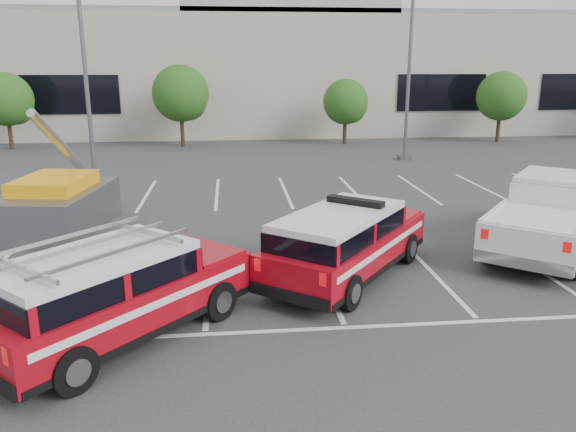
% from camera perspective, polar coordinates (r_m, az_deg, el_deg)
% --- Properties ---
extents(ground, '(120.00, 120.00, 0.00)m').
position_cam_1_polar(ground, '(13.70, 3.46, -5.94)').
color(ground, '#323234').
rests_on(ground, ground).
extents(stall_markings, '(23.00, 15.00, 0.01)m').
position_cam_1_polar(stall_markings, '(17.92, 1.16, -0.72)').
color(stall_markings, silver).
rests_on(stall_markings, ground).
extents(convention_building, '(60.00, 16.99, 13.20)m').
position_cam_1_polar(convention_building, '(44.51, -3.02, 15.04)').
color(convention_building, '#B3A797').
rests_on(convention_building, ground).
extents(tree_left, '(3.07, 3.07, 4.42)m').
position_cam_1_polar(tree_left, '(36.98, -26.57, 10.39)').
color(tree_left, '#3F2B19').
rests_on(tree_left, ground).
extents(tree_mid_left, '(3.37, 3.37, 4.85)m').
position_cam_1_polar(tree_mid_left, '(34.79, -10.70, 11.94)').
color(tree_mid_left, '#3F2B19').
rests_on(tree_mid_left, ground).
extents(tree_mid_right, '(2.77, 2.77, 3.99)m').
position_cam_1_polar(tree_mid_right, '(35.46, 5.99, 11.31)').
color(tree_mid_right, '#3F2B19').
rests_on(tree_mid_right, ground).
extents(tree_right, '(3.07, 3.07, 4.42)m').
position_cam_1_polar(tree_right, '(38.73, 20.93, 11.14)').
color(tree_right, '#3F2B19').
rests_on(tree_right, ground).
extents(light_pole_left, '(0.90, 0.60, 10.24)m').
position_cam_1_polar(light_pole_left, '(25.28, -20.03, 14.98)').
color(light_pole_left, '#59595E').
rests_on(light_pole_left, ground).
extents(light_pole_mid, '(0.90, 0.60, 10.24)m').
position_cam_1_polar(light_pole_mid, '(30.00, 12.27, 15.45)').
color(light_pole_mid, '#59595E').
rests_on(light_pole_mid, ground).
extents(fire_chief_suv, '(4.75, 5.31, 1.85)m').
position_cam_1_polar(fire_chief_suv, '(13.32, 5.90, -3.17)').
color(fire_chief_suv, '#980713').
rests_on(fire_chief_suv, ground).
extents(white_pickup, '(5.83, 6.34, 1.97)m').
position_cam_1_polar(white_pickup, '(17.02, 25.08, -0.35)').
color(white_pickup, silver).
rests_on(white_pickup, ground).
extents(ladder_suv, '(4.89, 5.07, 2.00)m').
position_cam_1_polar(ladder_suv, '(10.82, -17.12, -8.06)').
color(ladder_suv, '#980713').
rests_on(ladder_suv, ground).
extents(utility_rig, '(4.23, 4.57, 3.74)m').
position_cam_1_polar(utility_rig, '(18.43, -22.94, 0.88)').
color(utility_rig, '#59595E').
rests_on(utility_rig, ground).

